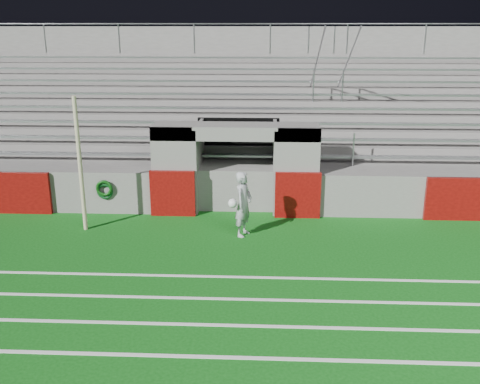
{
  "coord_description": "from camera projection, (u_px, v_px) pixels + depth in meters",
  "views": [
    {
      "loc": [
        0.82,
        -11.67,
        5.29
      ],
      "look_at": [
        0.2,
        1.8,
        1.1
      ],
      "focal_mm": 40.0,
      "sensor_mm": 36.0,
      "label": 1
    }
  ],
  "objects": [
    {
      "name": "hose_coil",
      "position": [
        105.0,
        190.0,
        15.47
      ],
      "size": [
        0.49,
        0.14,
        0.59
      ],
      "color": "#0C3C17",
      "rests_on": "ground"
    },
    {
      "name": "ground",
      "position": [
        228.0,
        258.0,
        12.74
      ],
      "size": [
        90.0,
        90.0,
        0.0
      ],
      "primitive_type": "plane",
      "color": "#0D5211",
      "rests_on": "ground"
    },
    {
      "name": "stadium_structure",
      "position": [
        242.0,
        133.0,
        19.9
      ],
      "size": [
        26.0,
        8.48,
        5.42
      ],
      "color": "slate",
      "rests_on": "ground"
    },
    {
      "name": "field_post",
      "position": [
        80.0,
        165.0,
        14.03
      ],
      "size": [
        0.11,
        0.11,
        3.61
      ],
      "primitive_type": "cylinder",
      "color": "#C5B992",
      "rests_on": "ground"
    },
    {
      "name": "goalkeeper_with_ball",
      "position": [
        243.0,
        204.0,
        13.9
      ],
      "size": [
        0.69,
        0.75,
        1.73
      ],
      "color": "#A2A6AC",
      "rests_on": "ground"
    }
  ]
}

